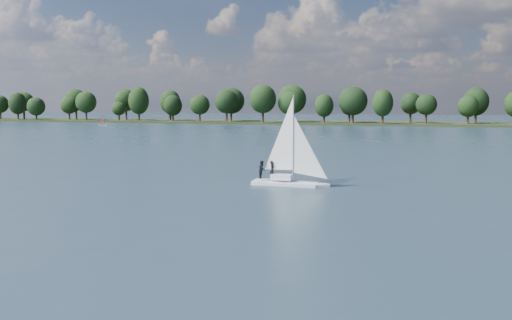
{
  "coord_description": "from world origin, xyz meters",
  "views": [
    {
      "loc": [
        12.48,
        -15.77,
        7.42
      ],
      "look_at": [
        -4.92,
        32.25,
        2.5
      ],
      "focal_mm": 40.0,
      "sensor_mm": 36.0,
      "label": 1
    }
  ],
  "objects": [
    {
      "name": "pontoon",
      "position": [
        -166.77,
        195.33,
        0.0
      ],
      "size": [
        4.1,
        2.21,
        0.5
      ],
      "primitive_type": "cube",
      "rotation": [
        0.0,
        0.0,
        0.05
      ],
      "color": "slate",
      "rests_on": "ground"
    },
    {
      "name": "far_shore",
      "position": [
        0.0,
        212.0,
        0.0
      ],
      "size": [
        660.0,
        40.0,
        1.5
      ],
      "primitive_type": "cube",
      "color": "black",
      "rests_on": "ground"
    },
    {
      "name": "treeline",
      "position": [
        -10.56,
        208.27,
        8.01
      ],
      "size": [
        562.68,
        73.65,
        17.15
      ],
      "color": "black",
      "rests_on": "ground"
    },
    {
      "name": "dinghy_pink",
      "position": [
        -110.04,
        159.73,
        1.1
      ],
      "size": [
        3.1,
        2.46,
        4.66
      ],
      "rotation": [
        0.0,
        0.0,
        0.53
      ],
      "color": "silver",
      "rests_on": "ground"
    },
    {
      "name": "ground",
      "position": [
        0.0,
        100.0,
        0.0
      ],
      "size": [
        700.0,
        700.0,
        0.0
      ],
      "primitive_type": "plane",
      "color": "#233342",
      "rests_on": "ground"
    },
    {
      "name": "sailboat",
      "position": [
        -2.78,
        34.49,
        2.44
      ],
      "size": [
        6.66,
        1.91,
        8.74
      ],
      "rotation": [
        0.0,
        0.0,
        0.01
      ],
      "color": "white",
      "rests_on": "ground"
    }
  ]
}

